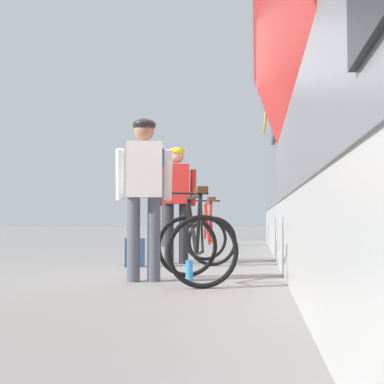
{
  "coord_description": "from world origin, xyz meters",
  "views": [
    {
      "loc": [
        0.95,
        -6.04,
        0.66
      ],
      "look_at": [
        0.06,
        1.24,
        1.05
      ],
      "focal_mm": 48.92,
      "sensor_mm": 36.0,
      "label": 1
    }
  ],
  "objects_px": {
    "cyclist_far_in_red": "(176,194)",
    "cyclist_near_in_white": "(144,183)",
    "platform_sign_post": "(163,180)",
    "bicycle_near_black": "(194,244)",
    "backpack_on_platform": "(135,253)",
    "bicycle_far_red": "(208,237)",
    "water_bottle_near_the_bikes": "(189,271)"
  },
  "relations": [
    {
      "from": "backpack_on_platform",
      "to": "platform_sign_post",
      "type": "xyz_separation_m",
      "value": [
        -0.57,
        5.36,
        1.42
      ]
    },
    {
      "from": "water_bottle_near_the_bikes",
      "to": "cyclist_far_in_red",
      "type": "bearing_deg",
      "value": 102.18
    },
    {
      "from": "water_bottle_near_the_bikes",
      "to": "platform_sign_post",
      "type": "distance_m",
      "value": 7.3
    },
    {
      "from": "bicycle_near_black",
      "to": "backpack_on_platform",
      "type": "xyz_separation_m",
      "value": [
        -1.04,
        1.71,
        -0.2
      ]
    },
    {
      "from": "cyclist_near_in_white",
      "to": "water_bottle_near_the_bikes",
      "type": "bearing_deg",
      "value": 8.64
    },
    {
      "from": "bicycle_far_red",
      "to": "water_bottle_near_the_bikes",
      "type": "bearing_deg",
      "value": -89.89
    },
    {
      "from": "bicycle_near_black",
      "to": "bicycle_far_red",
      "type": "xyz_separation_m",
      "value": [
        -0.07,
        2.44,
        0.0
      ]
    },
    {
      "from": "water_bottle_near_the_bikes",
      "to": "backpack_on_platform",
      "type": "bearing_deg",
      "value": 121.17
    },
    {
      "from": "backpack_on_platform",
      "to": "water_bottle_near_the_bikes",
      "type": "relative_size",
      "value": 1.76
    },
    {
      "from": "cyclist_far_in_red",
      "to": "backpack_on_platform",
      "type": "xyz_separation_m",
      "value": [
        -0.5,
        -0.61,
        -0.85
      ]
    },
    {
      "from": "bicycle_near_black",
      "to": "platform_sign_post",
      "type": "distance_m",
      "value": 7.36
    },
    {
      "from": "cyclist_near_in_white",
      "to": "bicycle_far_red",
      "type": "height_order",
      "value": "cyclist_near_in_white"
    },
    {
      "from": "water_bottle_near_the_bikes",
      "to": "platform_sign_post",
      "type": "xyz_separation_m",
      "value": [
        -1.55,
        6.98,
        1.51
      ]
    },
    {
      "from": "cyclist_near_in_white",
      "to": "platform_sign_post",
      "type": "bearing_deg",
      "value": 98.56
    },
    {
      "from": "cyclist_far_in_red",
      "to": "backpack_on_platform",
      "type": "bearing_deg",
      "value": -129.39
    },
    {
      "from": "cyclist_far_in_red",
      "to": "platform_sign_post",
      "type": "bearing_deg",
      "value": 102.64
    },
    {
      "from": "bicycle_far_red",
      "to": "cyclist_near_in_white",
      "type": "bearing_deg",
      "value": -101.25
    },
    {
      "from": "bicycle_near_black",
      "to": "platform_sign_post",
      "type": "relative_size",
      "value": 0.51
    },
    {
      "from": "bicycle_far_red",
      "to": "cyclist_far_in_red",
      "type": "bearing_deg",
      "value": -165.88
    },
    {
      "from": "cyclist_far_in_red",
      "to": "bicycle_near_black",
      "type": "relative_size",
      "value": 1.44
    },
    {
      "from": "platform_sign_post",
      "to": "backpack_on_platform",
      "type": "bearing_deg",
      "value": -83.94
    },
    {
      "from": "cyclist_far_in_red",
      "to": "platform_sign_post",
      "type": "relative_size",
      "value": 0.73
    },
    {
      "from": "cyclist_far_in_red",
      "to": "water_bottle_near_the_bikes",
      "type": "xyz_separation_m",
      "value": [
        0.48,
        -2.22,
        -0.94
      ]
    },
    {
      "from": "platform_sign_post",
      "to": "bicycle_near_black",
      "type": "bearing_deg",
      "value": -77.16
    },
    {
      "from": "bicycle_near_black",
      "to": "backpack_on_platform",
      "type": "distance_m",
      "value": 2.01
    },
    {
      "from": "bicycle_near_black",
      "to": "backpack_on_platform",
      "type": "relative_size",
      "value": 3.06
    },
    {
      "from": "cyclist_near_in_white",
      "to": "platform_sign_post",
      "type": "relative_size",
      "value": 0.73
    },
    {
      "from": "bicycle_near_black",
      "to": "cyclist_near_in_white",
      "type": "bearing_deg",
      "value": 177.7
    },
    {
      "from": "backpack_on_platform",
      "to": "bicycle_far_red",
      "type": "bearing_deg",
      "value": 24.22
    },
    {
      "from": "cyclist_near_in_white",
      "to": "bicycle_near_black",
      "type": "bearing_deg",
      "value": -2.3
    },
    {
      "from": "cyclist_far_in_red",
      "to": "cyclist_near_in_white",
      "type": "bearing_deg",
      "value": -90.14
    },
    {
      "from": "cyclist_far_in_red",
      "to": "water_bottle_near_the_bikes",
      "type": "relative_size",
      "value": 7.76
    }
  ]
}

